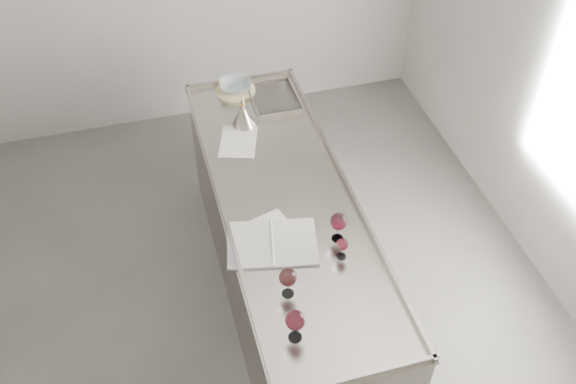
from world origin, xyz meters
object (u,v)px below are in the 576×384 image
object	(u,v)px
notebook	(272,243)
wine_funnel	(243,117)
wine_glass_middle	(288,278)
wine_glass_left	(295,321)
ceramic_bowl	(235,86)
counter	(286,250)
wine_glass_small	(342,245)
wine_glass_right	(339,222)

from	to	relation	value
notebook	wine_funnel	xyz separation A→B (m)	(0.08, 1.03, 0.06)
notebook	wine_glass_middle	bearing A→B (deg)	-79.53
wine_glass_left	wine_glass_middle	xyz separation A→B (m)	(0.04, 0.25, -0.01)
wine_funnel	ceramic_bowl	bearing A→B (deg)	85.60
counter	ceramic_bowl	bearing A→B (deg)	92.89
wine_glass_middle	wine_glass_small	size ratio (longest dim) A/B	1.35
wine_glass_small	wine_glass_left	bearing A→B (deg)	-132.15
wine_glass_small	notebook	size ratio (longest dim) A/B	0.24
counter	wine_glass_middle	xyz separation A→B (m)	(-0.17, -0.66, 0.59)
notebook	wine_funnel	bearing A→B (deg)	97.10
ceramic_bowl	wine_funnel	xyz separation A→B (m)	(-0.03, -0.38, 0.02)
notebook	ceramic_bowl	distance (m)	1.41
wine_glass_left	wine_glass_right	xyz separation A→B (m)	(0.39, 0.53, -0.00)
counter	wine_glass_right	size ratio (longest dim) A/B	13.58
wine_glass_middle	notebook	distance (m)	0.35
counter	notebook	world-z (taller)	counter
counter	ceramic_bowl	world-z (taller)	ceramic_bowl
wine_glass_left	wine_glass_small	size ratio (longest dim) A/B	1.43
wine_glass_middle	ceramic_bowl	bearing A→B (deg)	86.19
counter	wine_funnel	size ratio (longest dim) A/B	10.94
wine_glass_middle	wine_glass_right	size ratio (longest dim) A/B	0.97
wine_glass_left	wine_glass_right	size ratio (longest dim) A/B	1.03
counter	wine_glass_small	size ratio (longest dim) A/B	18.86
ceramic_bowl	wine_funnel	distance (m)	0.38
counter	wine_funnel	distance (m)	0.89
wine_glass_right	wine_funnel	world-z (taller)	wine_funnel
wine_glass_left	ceramic_bowl	size ratio (longest dim) A/B	0.85
counter	notebook	xyz separation A→B (m)	(-0.16, -0.33, 0.47)
counter	notebook	distance (m)	0.60
counter	wine_glass_left	xyz separation A→B (m)	(-0.21, -0.91, 0.60)
notebook	wine_funnel	size ratio (longest dim) A/B	2.39
wine_glass_middle	wine_funnel	xyz separation A→B (m)	(0.09, 1.36, -0.05)
wine_glass_left	notebook	bearing A→B (deg)	85.89
notebook	wine_funnel	world-z (taller)	wine_funnel
wine_glass_middle	wine_funnel	world-z (taller)	wine_funnel
ceramic_bowl	counter	bearing A→B (deg)	-87.11
counter	notebook	size ratio (longest dim) A/B	4.59
wine_glass_middle	ceramic_bowl	distance (m)	1.75
ceramic_bowl	wine_funnel	world-z (taller)	wine_funnel
wine_glass_small	notebook	xyz separation A→B (m)	(-0.32, 0.18, -0.08)
wine_glass_left	notebook	xyz separation A→B (m)	(0.04, 0.58, -0.12)
counter	wine_glass_small	bearing A→B (deg)	-72.44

